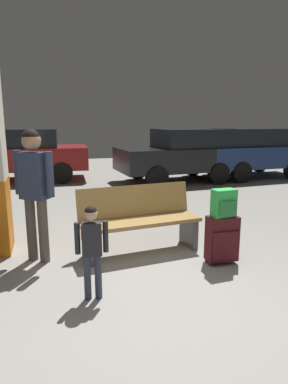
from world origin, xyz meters
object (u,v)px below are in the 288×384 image
at_px(bench, 139,220).
at_px(child, 92,243).
at_px(parked_car_far, 17,153).
at_px(backpack_bright, 224,203).
at_px(parked_car_side, 243,152).
at_px(adult, 34,182).
at_px(parked_car_near, 189,153).
at_px(suitcase, 222,239).

bearing_deg(bench, child, -125.37).
relative_size(bench, parked_car_far, 0.39).
height_order(backpack_bright, parked_car_side, parked_car_side).
bearing_deg(adult, child, -64.56).
xyz_separation_m(parked_car_far, parked_car_near, (4.84, -1.41, 0.00)).
relative_size(suitcase, adult, 0.36).
xyz_separation_m(backpack_bright, adult, (-2.19, 0.71, 0.25)).
relative_size(bench, backpack_bright, 4.85).
bearing_deg(parked_car_side, child, -131.78).
distance_m(suitcase, child, 1.73).
distance_m(bench, parked_car_side, 6.91).
relative_size(bench, adult, 1.00).
distance_m(suitcase, backpack_bright, 0.45).
relative_size(backpack_bright, child, 0.35).
height_order(suitcase, parked_car_side, parked_car_side).
height_order(bench, suitcase, bench).
height_order(adult, parked_car_far, adult).
xyz_separation_m(adult, parked_car_far, (-0.69, 6.29, -0.22)).
relative_size(backpack_bright, parked_car_far, 0.08).
bearing_deg(child, backpack_bright, 14.25).
xyz_separation_m(suitcase, backpack_bright, (0.00, -0.00, 0.45)).
bearing_deg(suitcase, parked_car_near, 70.67).
bearing_deg(parked_car_far, suitcase, -67.63).
xyz_separation_m(backpack_bright, parked_car_far, (-2.88, 7.00, 0.03)).
bearing_deg(child, adult, 115.44).
bearing_deg(adult, suitcase, -18.03).
bearing_deg(suitcase, parked_car_far, 112.37).
xyz_separation_m(bench, parked_car_near, (2.84, 4.92, 0.36)).
bearing_deg(child, parked_car_side, 48.22).
relative_size(suitcase, parked_car_far, 0.14).
height_order(child, parked_car_far, parked_car_far).
bearing_deg(adult, bench, -2.09).
bearing_deg(adult, parked_car_side, 39.69).
xyz_separation_m(suitcase, parked_car_near, (1.96, 5.59, 0.48)).
distance_m(suitcase, parked_car_near, 5.94).
bearing_deg(suitcase, backpack_bright, -33.11).
relative_size(backpack_bright, adult, 0.21).
xyz_separation_m(bench, adult, (-1.31, 0.05, 0.58)).
xyz_separation_m(backpack_bright, child, (-1.65, -0.42, -0.18)).
bearing_deg(parked_car_far, bench, -72.49).
distance_m(bench, adult, 1.43).
bearing_deg(parked_car_far, child, -80.61).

